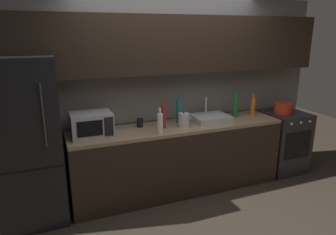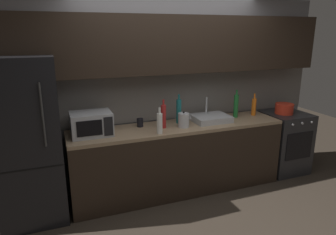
{
  "view_description": "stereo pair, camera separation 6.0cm",
  "coord_description": "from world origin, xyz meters",
  "px_view_note": "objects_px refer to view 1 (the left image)",
  "views": [
    {
      "loc": [
        -1.53,
        -2.54,
        2.06
      ],
      "look_at": [
        -0.15,
        0.9,
        1.02
      ],
      "focal_mm": 33.04,
      "sensor_mm": 36.0,
      "label": 1
    },
    {
      "loc": [
        -1.47,
        -2.56,
        2.06
      ],
      "look_at": [
        -0.15,
        0.9,
        1.02
      ],
      "focal_mm": 33.04,
      "sensor_mm": 36.0,
      "label": 2
    }
  ],
  "objects_px": {
    "refrigerator": "(28,142)",
    "oven_range": "(283,141)",
    "wine_bottle_red": "(164,116)",
    "wine_bottle_green": "(235,105)",
    "microwave": "(91,124)",
    "wine_bottle_orange": "(253,106)",
    "wine_bottle_teal": "(179,111)",
    "mug_dark": "(140,123)",
    "kettle": "(184,120)",
    "cooking_pot": "(283,108)",
    "wine_bottle_white": "(160,123)"
  },
  "relations": [
    {
      "from": "refrigerator",
      "to": "oven_range",
      "type": "relative_size",
      "value": 2.03
    },
    {
      "from": "wine_bottle_red",
      "to": "refrigerator",
      "type": "bearing_deg",
      "value": 179.28
    },
    {
      "from": "wine_bottle_green",
      "to": "microwave",
      "type": "bearing_deg",
      "value": -178.21
    },
    {
      "from": "oven_range",
      "to": "wine_bottle_green",
      "type": "bearing_deg",
      "value": 174.42
    },
    {
      "from": "wine_bottle_orange",
      "to": "wine_bottle_green",
      "type": "distance_m",
      "value": 0.3
    },
    {
      "from": "wine_bottle_teal",
      "to": "wine_bottle_orange",
      "type": "bearing_deg",
      "value": -1.02
    },
    {
      "from": "wine_bottle_teal",
      "to": "mug_dark",
      "type": "bearing_deg",
      "value": 177.11
    },
    {
      "from": "mug_dark",
      "to": "refrigerator",
      "type": "bearing_deg",
      "value": -174.28
    },
    {
      "from": "wine_bottle_teal",
      "to": "wine_bottle_red",
      "type": "relative_size",
      "value": 1.06
    },
    {
      "from": "wine_bottle_teal",
      "to": "wine_bottle_green",
      "type": "xyz_separation_m",
      "value": [
        0.85,
        -0.02,
        0.0
      ]
    },
    {
      "from": "refrigerator",
      "to": "mug_dark",
      "type": "height_order",
      "value": "refrigerator"
    },
    {
      "from": "kettle",
      "to": "cooking_pot",
      "type": "xyz_separation_m",
      "value": [
        1.63,
        0.08,
        -0.02
      ]
    },
    {
      "from": "microwave",
      "to": "refrigerator",
      "type": "bearing_deg",
      "value": -178.45
    },
    {
      "from": "kettle",
      "to": "mug_dark",
      "type": "distance_m",
      "value": 0.55
    },
    {
      "from": "wine_bottle_red",
      "to": "mug_dark",
      "type": "xyz_separation_m",
      "value": [
        -0.26,
        0.15,
        -0.1
      ]
    },
    {
      "from": "mug_dark",
      "to": "cooking_pot",
      "type": "height_order",
      "value": "cooking_pot"
    },
    {
      "from": "kettle",
      "to": "wine_bottle_red",
      "type": "height_order",
      "value": "wine_bottle_red"
    },
    {
      "from": "oven_range",
      "to": "microwave",
      "type": "height_order",
      "value": "microwave"
    },
    {
      "from": "microwave",
      "to": "wine_bottle_teal",
      "type": "height_order",
      "value": "wine_bottle_teal"
    },
    {
      "from": "microwave",
      "to": "mug_dark",
      "type": "xyz_separation_m",
      "value": [
        0.61,
        0.11,
        -0.08
      ]
    },
    {
      "from": "microwave",
      "to": "mug_dark",
      "type": "relative_size",
      "value": 4.29
    },
    {
      "from": "wine_bottle_red",
      "to": "mug_dark",
      "type": "distance_m",
      "value": 0.31
    },
    {
      "from": "kettle",
      "to": "cooking_pot",
      "type": "distance_m",
      "value": 1.63
    },
    {
      "from": "refrigerator",
      "to": "wine_bottle_red",
      "type": "height_order",
      "value": "refrigerator"
    },
    {
      "from": "wine_bottle_teal",
      "to": "wine_bottle_red",
      "type": "bearing_deg",
      "value": -154.4
    },
    {
      "from": "kettle",
      "to": "wine_bottle_teal",
      "type": "xyz_separation_m",
      "value": [
        0.01,
        0.18,
        0.07
      ]
    },
    {
      "from": "refrigerator",
      "to": "kettle",
      "type": "relative_size",
      "value": 9.0
    },
    {
      "from": "kettle",
      "to": "wine_bottle_green",
      "type": "relative_size",
      "value": 0.52
    },
    {
      "from": "wine_bottle_teal",
      "to": "kettle",
      "type": "bearing_deg",
      "value": -92.87
    },
    {
      "from": "kettle",
      "to": "wine_bottle_white",
      "type": "bearing_deg",
      "value": -159.95
    },
    {
      "from": "wine_bottle_green",
      "to": "wine_bottle_white",
      "type": "bearing_deg",
      "value": -166.53
    },
    {
      "from": "refrigerator",
      "to": "kettle",
      "type": "distance_m",
      "value": 1.8
    },
    {
      "from": "kettle",
      "to": "wine_bottle_orange",
      "type": "bearing_deg",
      "value": 7.98
    },
    {
      "from": "microwave",
      "to": "kettle",
      "type": "xyz_separation_m",
      "value": [
        1.12,
        -0.1,
        -0.04
      ]
    },
    {
      "from": "oven_range",
      "to": "mug_dark",
      "type": "height_order",
      "value": "mug_dark"
    },
    {
      "from": "oven_range",
      "to": "wine_bottle_orange",
      "type": "relative_size",
      "value": 2.87
    },
    {
      "from": "kettle",
      "to": "wine_bottle_orange",
      "type": "distance_m",
      "value": 1.17
    },
    {
      "from": "wine_bottle_red",
      "to": "mug_dark",
      "type": "relative_size",
      "value": 3.35
    },
    {
      "from": "oven_range",
      "to": "kettle",
      "type": "xyz_separation_m",
      "value": [
        -1.69,
        -0.08,
        0.54
      ]
    },
    {
      "from": "mug_dark",
      "to": "cooking_pot",
      "type": "distance_m",
      "value": 2.14
    },
    {
      "from": "wine_bottle_orange",
      "to": "cooking_pot",
      "type": "relative_size",
      "value": 1.2
    },
    {
      "from": "wine_bottle_white",
      "to": "cooking_pot",
      "type": "distance_m",
      "value": 2.01
    },
    {
      "from": "wine_bottle_orange",
      "to": "cooking_pot",
      "type": "distance_m",
      "value": 0.48
    },
    {
      "from": "wine_bottle_green",
      "to": "mug_dark",
      "type": "relative_size",
      "value": 3.62
    },
    {
      "from": "oven_range",
      "to": "wine_bottle_green",
      "type": "height_order",
      "value": "wine_bottle_green"
    },
    {
      "from": "kettle",
      "to": "mug_dark",
      "type": "bearing_deg",
      "value": 157.59
    },
    {
      "from": "refrigerator",
      "to": "wine_bottle_white",
      "type": "xyz_separation_m",
      "value": [
        1.43,
        -0.21,
        0.11
      ]
    },
    {
      "from": "wine_bottle_teal",
      "to": "wine_bottle_white",
      "type": "height_order",
      "value": "wine_bottle_teal"
    },
    {
      "from": "oven_range",
      "to": "wine_bottle_white",
      "type": "relative_size",
      "value": 2.88
    },
    {
      "from": "oven_range",
      "to": "cooking_pot",
      "type": "bearing_deg",
      "value": 178.67
    }
  ]
}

